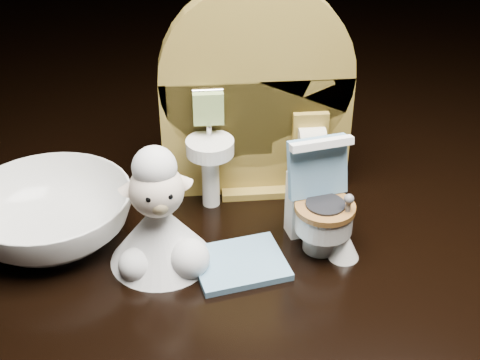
% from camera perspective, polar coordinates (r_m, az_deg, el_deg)
% --- Properties ---
extents(backdrop_panel, '(0.13, 0.05, 0.15)m').
position_cam_1_polar(backdrop_panel, '(0.45, 1.32, 6.37)').
color(backdrop_panel, olive).
rests_on(backdrop_panel, ground).
extents(toy_toilet, '(0.04, 0.05, 0.07)m').
position_cam_1_polar(toy_toilet, '(0.42, 6.72, -2.30)').
color(toy_toilet, white).
rests_on(toy_toilet, ground).
extents(bath_mat, '(0.06, 0.05, 0.00)m').
position_cam_1_polar(bath_mat, '(0.41, -0.03, -7.12)').
color(bath_mat, '#618DAE').
rests_on(bath_mat, ground).
extents(toilet_brush, '(0.02, 0.02, 0.05)m').
position_cam_1_polar(toilet_brush, '(0.42, 8.91, -5.17)').
color(toilet_brush, white).
rests_on(toilet_brush, ground).
extents(plush_lamb, '(0.06, 0.06, 0.08)m').
position_cam_1_polar(plush_lamb, '(0.40, -6.87, -3.74)').
color(plush_lamb, silver).
rests_on(plush_lamb, ground).
extents(ceramic_bowl, '(0.12, 0.12, 0.03)m').
position_cam_1_polar(ceramic_bowl, '(0.44, -15.87, -2.93)').
color(ceramic_bowl, white).
rests_on(ceramic_bowl, ground).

